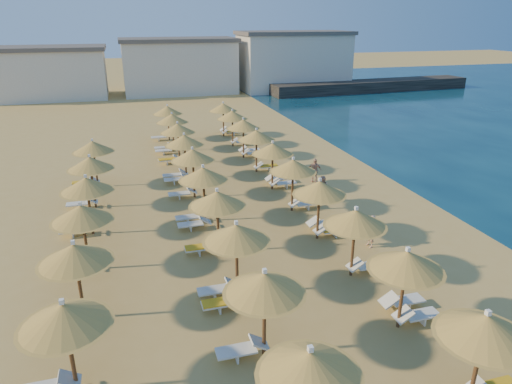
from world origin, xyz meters
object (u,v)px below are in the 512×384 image
object	(u,v)px
parasol_row_east	(293,167)
parasol_row_west	(203,175)
jetty	(371,86)
beachgoer_a	(371,231)
beachgoer_b	(323,190)
beachgoer_c	(314,170)

from	to	relation	value
parasol_row_east	parasol_row_west	world-z (taller)	same
jetty	beachgoer_a	size ratio (longest dim) A/B	19.53
parasol_row_east	beachgoer_b	distance (m)	2.79
jetty	parasol_row_east	size ratio (longest dim) A/B	0.80
parasol_row_west	beachgoer_a	xyz separation A→B (m)	(6.81, -4.94, -1.76)
parasol_row_west	beachgoer_c	world-z (taller)	parasol_row_west
jetty	beachgoer_c	distance (m)	40.47
parasol_row_west	jetty	bearing A→B (deg)	50.62
jetty	beachgoer_c	xyz separation A→B (m)	(-22.88, -33.37, 0.02)
jetty	beachgoer_b	distance (m)	43.82
jetty	beachgoer_a	xyz separation A→B (m)	(-23.90, -42.36, 0.02)
parasol_row_west	beachgoer_a	distance (m)	8.59
parasol_row_east	beachgoer_a	bearing A→B (deg)	-67.91
beachgoer_c	parasol_row_west	bearing A→B (deg)	-119.71
beachgoer_b	jetty	bearing A→B (deg)	102.84
parasol_row_east	parasol_row_west	distance (m)	4.81
parasol_row_east	beachgoer_a	world-z (taller)	parasol_row_east
parasol_row_east	beachgoer_a	xyz separation A→B (m)	(2.00, -4.94, -1.76)
jetty	beachgoer_c	world-z (taller)	beachgoer_c
beachgoer_a	beachgoer_b	bearing A→B (deg)	172.85
jetty	parasol_row_east	distance (m)	45.55
beachgoer_a	parasol_row_east	bearing A→B (deg)	-164.15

